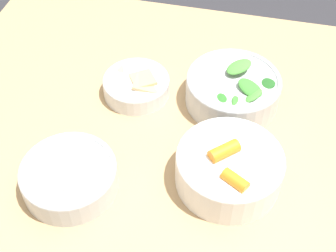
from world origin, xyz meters
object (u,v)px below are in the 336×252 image
object	(u,v)px
bowl_greens	(233,89)
bowl_cookies	(137,85)
bowl_beans_hotdog	(70,177)
bowl_carrots	(229,168)

from	to	relation	value
bowl_greens	bowl_cookies	bearing A→B (deg)	5.74
bowl_beans_hotdog	bowl_cookies	distance (m)	0.26
bowl_greens	bowl_cookies	xyz separation A→B (m)	(0.20, 0.02, -0.01)
bowl_cookies	bowl_beans_hotdog	bearing A→B (deg)	79.36
bowl_carrots	bowl_cookies	bearing A→B (deg)	-39.70
bowl_carrots	bowl_greens	world-z (taller)	bowl_greens
bowl_cookies	bowl_carrots	bearing A→B (deg)	140.30
bowl_carrots	bowl_beans_hotdog	xyz separation A→B (m)	(0.26, 0.07, -0.01)
bowl_greens	bowl_cookies	size ratio (longest dim) A/B	1.37
bowl_carrots	bowl_cookies	world-z (taller)	bowl_carrots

